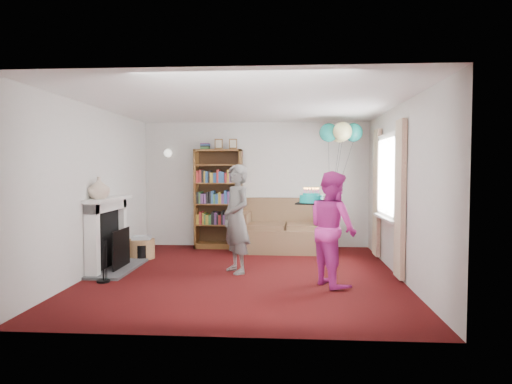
# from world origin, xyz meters

# --- Properties ---
(ground) EXTENTS (5.00, 5.00, 0.00)m
(ground) POSITION_xyz_m (0.00, 0.00, 0.00)
(ground) COLOR black
(ground) RESTS_ON ground
(wall_back) EXTENTS (4.50, 0.02, 2.50)m
(wall_back) POSITION_xyz_m (0.00, 2.51, 1.25)
(wall_back) COLOR silver
(wall_back) RESTS_ON ground
(wall_left) EXTENTS (0.02, 5.00, 2.50)m
(wall_left) POSITION_xyz_m (-2.26, 0.00, 1.25)
(wall_left) COLOR silver
(wall_left) RESTS_ON ground
(wall_right) EXTENTS (0.02, 5.00, 2.50)m
(wall_right) POSITION_xyz_m (2.26, 0.00, 1.25)
(wall_right) COLOR silver
(wall_right) RESTS_ON ground
(ceiling) EXTENTS (4.50, 5.00, 0.01)m
(ceiling) POSITION_xyz_m (0.00, 0.00, 2.50)
(ceiling) COLOR white
(ceiling) RESTS_ON wall_back
(fireplace) EXTENTS (0.55, 1.80, 1.12)m
(fireplace) POSITION_xyz_m (-2.09, 0.19, 0.51)
(fireplace) COLOR #3F3F42
(fireplace) RESTS_ON ground
(window_bay) EXTENTS (0.14, 2.02, 2.20)m
(window_bay) POSITION_xyz_m (2.21, 0.60, 1.20)
(window_bay) COLOR white
(window_bay) RESTS_ON ground
(wall_sconce) EXTENTS (0.16, 0.23, 0.16)m
(wall_sconce) POSITION_xyz_m (-1.75, 2.36, 1.88)
(wall_sconce) COLOR gold
(wall_sconce) RESTS_ON ground
(bookcase) EXTENTS (0.92, 0.42, 2.16)m
(bookcase) POSITION_xyz_m (-0.72, 2.30, 0.95)
(bookcase) COLOR #472B14
(bookcase) RESTS_ON ground
(sofa) EXTENTS (1.86, 0.99, 0.99)m
(sofa) POSITION_xyz_m (0.61, 2.08, 0.36)
(sofa) COLOR brown
(sofa) RESTS_ON ground
(wicker_basket) EXTENTS (0.45, 0.45, 0.40)m
(wicker_basket) POSITION_xyz_m (-1.90, 1.10, 0.18)
(wicker_basket) COLOR #A0784A
(wicker_basket) RESTS_ON ground
(person_striped) EXTENTS (0.65, 0.71, 1.63)m
(person_striped) POSITION_xyz_m (-0.13, 0.14, 0.82)
(person_striped) COLOR black
(person_striped) RESTS_ON ground
(person_magenta) EXTENTS (0.85, 0.93, 1.54)m
(person_magenta) POSITION_xyz_m (1.25, -0.51, 0.77)
(person_magenta) COLOR #B92586
(person_magenta) RESTS_ON ground
(birthday_cake) EXTENTS (0.39, 0.39, 0.22)m
(birthday_cake) POSITION_xyz_m (0.97, -0.34, 1.15)
(birthday_cake) COLOR black
(birthday_cake) RESTS_ON ground
(balloons) EXTENTS (0.78, 0.78, 1.70)m
(balloons) POSITION_xyz_m (1.60, 1.71, 2.22)
(balloons) COLOR #3F3F3F
(balloons) RESTS_ON ground
(mantel_vase) EXTENTS (0.33, 0.33, 0.33)m
(mantel_vase) POSITION_xyz_m (-2.12, -0.15, 1.29)
(mantel_vase) COLOR beige
(mantel_vase) RESTS_ON fireplace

